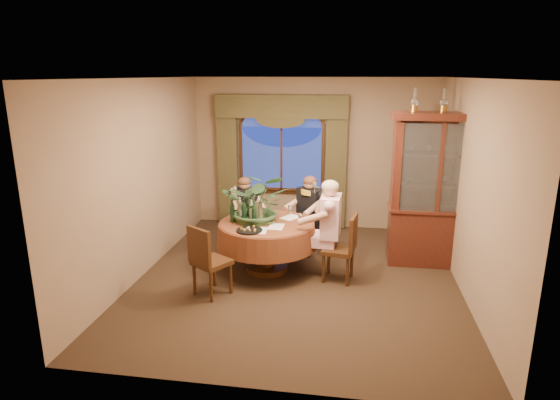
% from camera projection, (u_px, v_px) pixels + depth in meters
% --- Properties ---
extents(floor, '(5.00, 5.00, 0.00)m').
position_uv_depth(floor, '(297.00, 278.00, 6.75)').
color(floor, black).
rests_on(floor, ground).
extents(wall_back, '(4.50, 0.00, 4.50)m').
position_uv_depth(wall_back, '(314.00, 154.00, 8.77)').
color(wall_back, '#8D7053').
rests_on(wall_back, ground).
extents(wall_right, '(0.00, 5.00, 5.00)m').
position_uv_depth(wall_right, '(470.00, 190.00, 6.05)').
color(wall_right, '#8D7053').
rests_on(wall_right, ground).
extents(ceiling, '(5.00, 5.00, 0.00)m').
position_uv_depth(ceiling, '(299.00, 78.00, 6.02)').
color(ceiling, white).
rests_on(ceiling, wall_back).
extents(window, '(1.62, 0.10, 1.32)m').
position_uv_depth(window, '(281.00, 159.00, 8.82)').
color(window, navy).
rests_on(window, wall_back).
extents(arched_transom, '(1.60, 0.06, 0.44)m').
position_uv_depth(arched_transom, '(281.00, 117.00, 8.61)').
color(arched_transom, navy).
rests_on(arched_transom, wall_back).
extents(drapery_left, '(0.38, 0.14, 2.32)m').
position_uv_depth(drapery_left, '(228.00, 164.00, 8.95)').
color(drapery_left, '#413B22').
rests_on(drapery_left, floor).
extents(drapery_right, '(0.38, 0.14, 2.32)m').
position_uv_depth(drapery_right, '(336.00, 167.00, 8.65)').
color(drapery_right, '#413B22').
rests_on(drapery_right, floor).
extents(swag_valance, '(2.45, 0.16, 0.42)m').
position_uv_depth(swag_valance, '(281.00, 107.00, 8.49)').
color(swag_valance, '#413B22').
rests_on(swag_valance, wall_back).
extents(dining_table, '(1.81, 1.81, 0.75)m').
position_uv_depth(dining_table, '(267.00, 247.00, 6.94)').
color(dining_table, maroon).
rests_on(dining_table, floor).
extents(china_cabinet, '(1.43, 0.56, 2.32)m').
position_uv_depth(china_cabinet, '(436.00, 191.00, 7.00)').
color(china_cabinet, '#3C140C').
rests_on(china_cabinet, floor).
extents(oil_lamp_left, '(0.11, 0.11, 0.34)m').
position_uv_depth(oil_lamp_left, '(415.00, 100.00, 6.71)').
color(oil_lamp_left, '#A5722D').
rests_on(oil_lamp_left, china_cabinet).
extents(oil_lamp_center, '(0.11, 0.11, 0.34)m').
position_uv_depth(oil_lamp_center, '(444.00, 100.00, 6.65)').
color(oil_lamp_center, '#A5722D').
rests_on(oil_lamp_center, china_cabinet).
extents(oil_lamp_right, '(0.11, 0.11, 0.34)m').
position_uv_depth(oil_lamp_right, '(474.00, 101.00, 6.59)').
color(oil_lamp_right, '#A5722D').
rests_on(oil_lamp_right, china_cabinet).
extents(chair_right, '(0.48, 0.48, 0.96)m').
position_uv_depth(chair_right, '(338.00, 248.00, 6.58)').
color(chair_right, black).
rests_on(chair_right, floor).
extents(chair_back_right, '(0.58, 0.58, 0.96)m').
position_uv_depth(chair_back_right, '(308.00, 224.00, 7.64)').
color(chair_back_right, black).
rests_on(chair_back_right, floor).
extents(chair_back, '(0.57, 0.57, 0.96)m').
position_uv_depth(chair_back, '(248.00, 221.00, 7.79)').
color(chair_back, black).
rests_on(chair_back, floor).
extents(chair_front_left, '(0.58, 0.58, 0.96)m').
position_uv_depth(chair_front_left, '(212.00, 260.00, 6.16)').
color(chair_front_left, black).
rests_on(chair_front_left, floor).
extents(person_pink, '(0.50, 0.54, 1.43)m').
position_uv_depth(person_pink, '(330.00, 229.00, 6.65)').
color(person_pink, beige).
rests_on(person_pink, floor).
extents(person_back, '(0.60, 0.58, 1.24)m').
position_uv_depth(person_back, '(245.00, 213.00, 7.73)').
color(person_back, black).
rests_on(person_back, floor).
extents(person_scarf, '(0.63, 0.62, 1.30)m').
position_uv_depth(person_scarf, '(310.00, 215.00, 7.54)').
color(person_scarf, black).
rests_on(person_scarf, floor).
extents(stoneware_vase, '(0.14, 0.14, 0.26)m').
position_uv_depth(stoneware_vase, '(259.00, 211.00, 6.97)').
color(stoneware_vase, '#94795B').
rests_on(stoneware_vase, dining_table).
extents(centerpiece_plant, '(0.99, 1.10, 0.86)m').
position_uv_depth(centerpiece_plant, '(258.00, 179.00, 6.78)').
color(centerpiece_plant, '#31542F').
rests_on(centerpiece_plant, dining_table).
extents(olive_bowl, '(0.14, 0.14, 0.04)m').
position_uv_depth(olive_bowl, '(269.00, 222.00, 6.77)').
color(olive_bowl, '#4C592F').
rests_on(olive_bowl, dining_table).
extents(cheese_platter, '(0.36, 0.36, 0.02)m').
position_uv_depth(cheese_platter, '(249.00, 230.00, 6.46)').
color(cheese_platter, black).
rests_on(cheese_platter, dining_table).
extents(wine_bottle_0, '(0.07, 0.07, 0.33)m').
position_uv_depth(wine_bottle_0, '(249.00, 208.00, 7.00)').
color(wine_bottle_0, black).
rests_on(wine_bottle_0, dining_table).
extents(wine_bottle_1, '(0.07, 0.07, 0.33)m').
position_uv_depth(wine_bottle_1, '(232.00, 211.00, 6.82)').
color(wine_bottle_1, black).
rests_on(wine_bottle_1, dining_table).
extents(wine_bottle_2, '(0.07, 0.07, 0.33)m').
position_uv_depth(wine_bottle_2, '(244.00, 211.00, 6.84)').
color(wine_bottle_2, black).
rests_on(wine_bottle_2, dining_table).
extents(wine_bottle_3, '(0.07, 0.07, 0.33)m').
position_uv_depth(wine_bottle_3, '(240.00, 208.00, 6.98)').
color(wine_bottle_3, tan).
rests_on(wine_bottle_3, dining_table).
extents(wine_bottle_4, '(0.07, 0.07, 0.33)m').
position_uv_depth(wine_bottle_4, '(254.00, 213.00, 6.73)').
color(wine_bottle_4, black).
rests_on(wine_bottle_4, dining_table).
extents(wine_bottle_5, '(0.07, 0.07, 0.33)m').
position_uv_depth(wine_bottle_5, '(251.00, 211.00, 6.85)').
color(wine_bottle_5, tan).
rests_on(wine_bottle_5, dining_table).
extents(tasting_paper_0, '(0.21, 0.30, 0.00)m').
position_uv_depth(tasting_paper_0, '(276.00, 227.00, 6.64)').
color(tasting_paper_0, white).
rests_on(tasting_paper_0, dining_table).
extents(tasting_paper_1, '(0.33, 0.36, 0.00)m').
position_uv_depth(tasting_paper_1, '(290.00, 217.00, 7.07)').
color(tasting_paper_1, white).
rests_on(tasting_paper_1, dining_table).
extents(tasting_paper_2, '(0.23, 0.31, 0.00)m').
position_uv_depth(tasting_paper_2, '(259.00, 230.00, 6.48)').
color(tasting_paper_2, white).
rests_on(tasting_paper_2, dining_table).
extents(wine_glass_person_pink, '(0.07, 0.07, 0.18)m').
position_uv_depth(wine_glass_person_pink, '(300.00, 219.00, 6.71)').
color(wine_glass_person_pink, silver).
rests_on(wine_glass_person_pink, dining_table).
extents(wine_glass_person_back, '(0.07, 0.07, 0.18)m').
position_uv_depth(wine_glass_person_back, '(254.00, 208.00, 7.25)').
color(wine_glass_person_back, silver).
rests_on(wine_glass_person_back, dining_table).
extents(wine_glass_person_scarf, '(0.07, 0.07, 0.18)m').
position_uv_depth(wine_glass_person_scarf, '(290.00, 210.00, 7.16)').
color(wine_glass_person_scarf, silver).
rests_on(wine_glass_person_scarf, dining_table).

